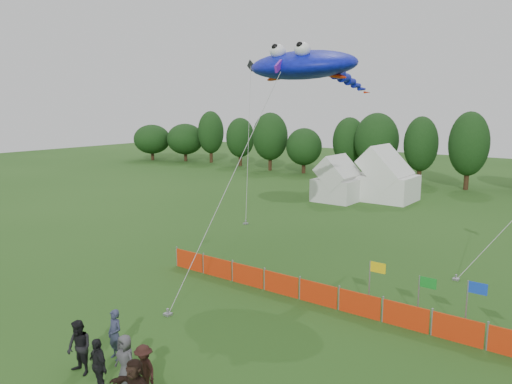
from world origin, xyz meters
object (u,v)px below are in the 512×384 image
Objects in this scene: stingray_kite at (308,66)px; barrier_fence at (338,299)px; spectator_a at (115,335)px; spectator_d at (98,366)px; spectator_b at (79,348)px; spectator_c at (144,369)px; tent_left at (338,183)px; tent_right at (385,179)px; spectator_e at (125,360)px.

barrier_fence is at bearing -46.28° from stingray_kite.
spectator_d is at bearing -46.76° from spectator_a.
spectator_b reaches higher than spectator_c.
tent_right is (3.33, 2.94, 0.24)m from tent_left.
spectator_e is at bearing -105.76° from barrier_fence.
tent_right is 33.97m from spectator_a.
tent_right reaches higher than spectator_e.
barrier_fence is 9.52m from spectator_a.
spectator_e is 0.10× the size of stingray_kite.
spectator_e is at bearing 16.90° from spectator_b.
spectator_e is 17.60m from stingray_kite.
barrier_fence is 11.04× the size of spectator_a.
spectator_a reaches higher than barrier_fence.
spectator_c is (9.98, -31.55, -0.93)m from tent_left.
tent_right is 3.04× the size of spectator_a.
barrier_fence is at bearing -71.45° from tent_right.
spectator_c is (6.65, -34.49, -1.16)m from tent_right.
spectator_c is (2.45, -0.80, -0.11)m from spectator_a.
spectator_a is at bearing -87.86° from stingray_kite.
spectator_c is at bearing 3.16° from spectator_e.
tent_right is at bearing 96.92° from spectator_b.
spectator_a is (7.53, -30.75, -0.81)m from tent_left.
spectator_e is at bearing -81.60° from stingray_kite.
spectator_b reaches higher than spectator_a.
spectator_d is at bearing -11.28° from spectator_b.
barrier_fence is at bearing 84.66° from spectator_d.
stingray_kite is (-0.40, 14.82, 9.93)m from spectator_b.
spectator_a is at bearing 139.29° from spectator_d.
spectator_a is at bearing 169.17° from spectator_c.
spectator_b is at bearing -76.98° from tent_left.
tent_right is 3.29× the size of spectator_e.
stingray_kite is (-4.75, 4.97, 10.36)m from barrier_fence.
tent_right is 2.96× the size of spectator_b.
stingray_kite reaches higher than spectator_b.
spectator_e is at bearing -73.86° from tent_left.
tent_left reaches higher than spectator_c.
tent_right is at bearing 109.74° from spectator_d.
stingray_kite is (-2.95, 14.28, 10.07)m from spectator_c.
spectator_d is 1.07× the size of spectator_e.
spectator_e is (0.32, 0.80, -0.06)m from spectator_d.
spectator_a is 0.10× the size of stingray_kite.
spectator_e is (5.81, -34.53, -1.12)m from tent_right.
spectator_c is (-1.80, -9.31, 0.29)m from barrier_fence.
spectator_e is (9.14, -31.59, -0.88)m from tent_left.
tent_left is at bearing 116.14° from spectator_d.
spectator_e is (-0.84, -0.04, 0.05)m from spectator_c.
spectator_b is at bearing -162.63° from spectator_e.
stingray_kite is (-0.50, 13.48, 9.96)m from spectator_a.
barrier_fence is 10.79m from spectator_b.
barrier_fence is 10.57m from spectator_d.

